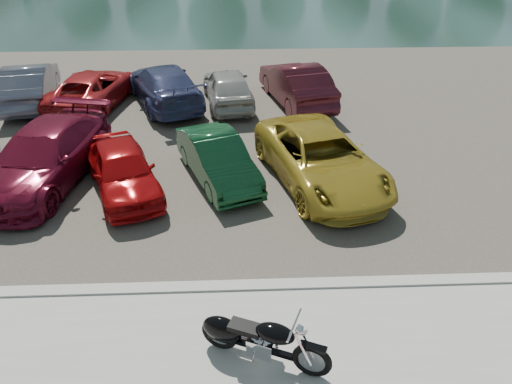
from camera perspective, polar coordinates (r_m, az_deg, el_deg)
The scene contains 13 objects.
ground at distance 9.08m, azimuth 2.56°, elevation -19.49°, with size 200.00×200.00×0.00m, color #595447.
kerb at distance 10.41m, azimuth 1.68°, elevation -10.71°, with size 60.00×0.30×0.14m, color #9F9C96.
parking_lot at distance 18.14m, azimuth -0.22°, elevation 8.48°, with size 60.00×18.00×0.04m, color #413D34.
motorcycle at distance 8.76m, azimuth -0.40°, elevation -16.31°, with size 2.21×1.14×1.05m.
car_3 at distance 14.84m, azimuth -22.99°, elevation 3.80°, with size 2.14×5.26×1.53m, color maroon.
car_4 at distance 13.68m, azimuth -14.98°, elevation 2.50°, with size 1.55×3.85×1.31m, color #A50B0D.
car_5 at distance 13.85m, azimuth -4.40°, elevation 3.80°, with size 1.33×3.82×1.26m, color #113F20.
car_6 at distance 13.73m, azimuth 7.45°, elevation 3.80°, with size 2.41×5.22×1.45m, color #AC9127.
car_9 at distance 20.98m, azimuth -24.45°, elevation 11.16°, with size 1.60×4.58×1.51m, color #575A69.
car_10 at distance 19.99m, azimuth -18.19°, elevation 11.16°, with size 2.15×4.66×1.29m, color #AC1C1F.
car_11 at distance 19.46m, azimuth -10.46°, elevation 11.94°, with size 2.05×5.05×1.47m, color navy.
car_12 at distance 19.13m, azimuth -3.24°, elevation 11.92°, with size 1.62×4.04×1.37m, color #A6A6A1.
car_13 at distance 19.28m, azimuth 4.64°, elevation 12.26°, with size 1.61×4.61×1.52m, color #44121A.
Camera 1 is at (-0.62, -5.73, 7.02)m, focal length 35.00 mm.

